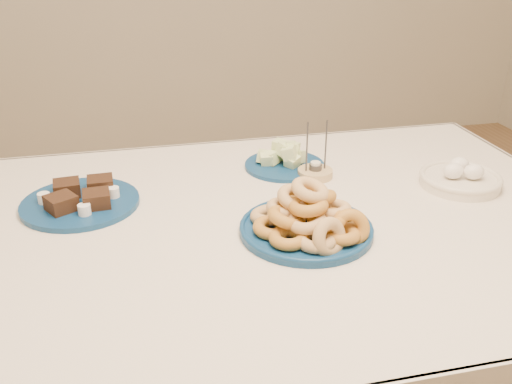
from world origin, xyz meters
TOP-DOWN VIEW (x-y plane):
  - dining_table at (0.00, 0.00)m, footprint 1.71×1.11m
  - donut_platter at (0.11, -0.08)m, footprint 0.38×0.38m
  - melon_plate at (0.16, 0.30)m, footprint 0.28×0.28m
  - brownie_plate at (-0.39, 0.18)m, footprint 0.34×0.34m
  - candle_holder at (0.23, 0.21)m, footprint 0.10×0.10m
  - egg_bowl at (0.58, 0.07)m, footprint 0.23×0.23m

SIDE VIEW (x-z plane):
  - dining_table at x=0.00m, z-range 0.27..1.02m
  - candle_holder at x=0.23m, z-range 0.69..0.84m
  - brownie_plate at x=-0.39m, z-range 0.74..0.79m
  - egg_bowl at x=0.58m, z-range 0.74..0.81m
  - melon_plate at x=0.16m, z-range 0.73..0.81m
  - donut_platter at x=0.11m, z-range 0.72..0.85m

